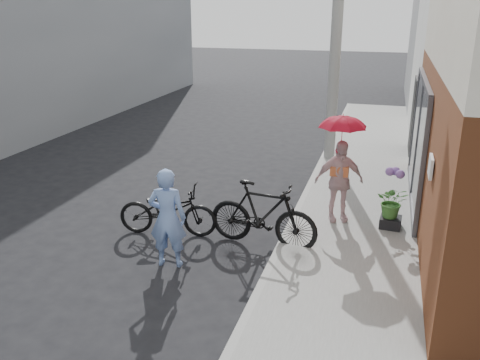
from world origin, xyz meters
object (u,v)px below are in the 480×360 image
at_px(officer, 168,218).
at_px(bike_right, 263,215).
at_px(kimono_woman, 339,181).
at_px(planter, 390,222).
at_px(utility_pole, 337,26).
at_px(bike_left, 168,210).

bearing_deg(officer, bike_right, -149.56).
relative_size(kimono_woman, planter, 4.18).
bearing_deg(utility_pole, bike_right, -95.32).
xyz_separation_m(bike_left, kimono_woman, (2.92, 1.28, 0.43)).
bearing_deg(bike_left, planter, -81.65).
xyz_separation_m(bike_left, bike_right, (1.78, 0.04, 0.11)).
bearing_deg(kimono_woman, bike_right, -154.07).
bearing_deg(bike_right, utility_pole, 0.81).
relative_size(utility_pole, officer, 4.25).
relative_size(bike_left, planter, 4.83).
bearing_deg(bike_left, utility_pole, -31.58).
height_order(officer, bike_left, officer).
xyz_separation_m(bike_right, planter, (2.13, 1.17, -0.37)).
distance_m(utility_pole, planter, 5.58).
distance_m(bike_left, bike_right, 1.78).
bearing_deg(bike_right, kimono_woman, -36.55).
relative_size(utility_pole, planter, 18.74).
xyz_separation_m(utility_pole, bike_right, (-0.50, -5.37, -2.91)).
distance_m(officer, bike_left, 1.22).
height_order(utility_pole, bike_right, utility_pole).
xyz_separation_m(bike_left, planter, (3.91, 1.20, -0.26)).
height_order(utility_pole, officer, utility_pole).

